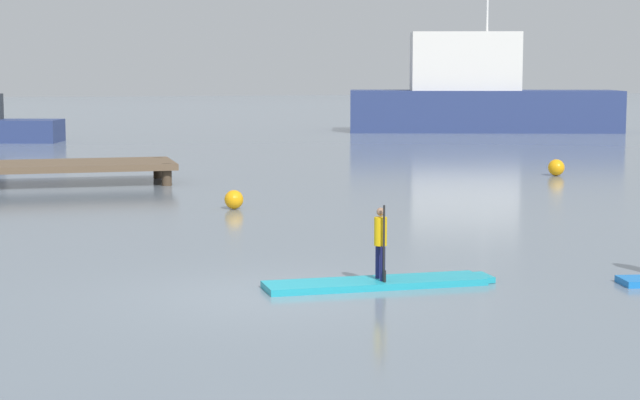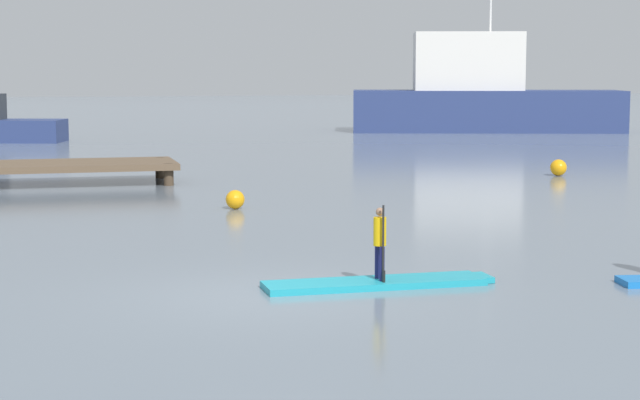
{
  "view_description": "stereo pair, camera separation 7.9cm",
  "coord_description": "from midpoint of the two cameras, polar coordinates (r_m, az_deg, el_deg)",
  "views": [
    {
      "loc": [
        -3.19,
        -15.18,
        3.26
      ],
      "look_at": [
        1.6,
        3.07,
        1.01
      ],
      "focal_mm": 61.62,
      "sensor_mm": 36.0,
      "label": 1
    },
    {
      "loc": [
        -3.11,
        -15.2,
        3.26
      ],
      "look_at": [
        1.6,
        3.07,
        1.01
      ],
      "focal_mm": 61.62,
      "sensor_mm": 36.0,
      "label": 2
    }
  ],
  "objects": [
    {
      "name": "mooring_buoy_mid",
      "position": [
        34.53,
        12.11,
        1.66
      ],
      "size": [
        0.51,
        0.51,
        0.51
      ],
      "primitive_type": "sphere",
      "color": "orange",
      "rests_on": "ground"
    },
    {
      "name": "paddler_child_solo",
      "position": [
        16.52,
        3.04,
        -2.06
      ],
      "size": [
        0.19,
        0.39,
        1.15
      ],
      "color": "#19194C",
      "rests_on": "paddleboard_near"
    },
    {
      "name": "fishing_boat_white_large",
      "position": [
        58.45,
        8.18,
        5.33
      ],
      "size": [
        14.52,
        7.66,
        11.27
      ],
      "color": "navy",
      "rests_on": "ground"
    },
    {
      "name": "ground_plane",
      "position": [
        15.85,
        -2.94,
        -5.07
      ],
      "size": [
        240.0,
        240.0,
        0.0
      ],
      "primitive_type": "plane",
      "color": "slate"
    },
    {
      "name": "mooring_buoy_near",
      "position": [
        25.79,
        -4.58,
        0.03
      ],
      "size": [
        0.45,
        0.45,
        0.45
      ],
      "primitive_type": "sphere",
      "color": "orange",
      "rests_on": "ground"
    },
    {
      "name": "paddleboard_near",
      "position": [
        16.64,
        2.98,
        -4.32
      ],
      "size": [
        3.54,
        0.77,
        0.1
      ],
      "color": "#1E9EB2",
      "rests_on": "ground"
    }
  ]
}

